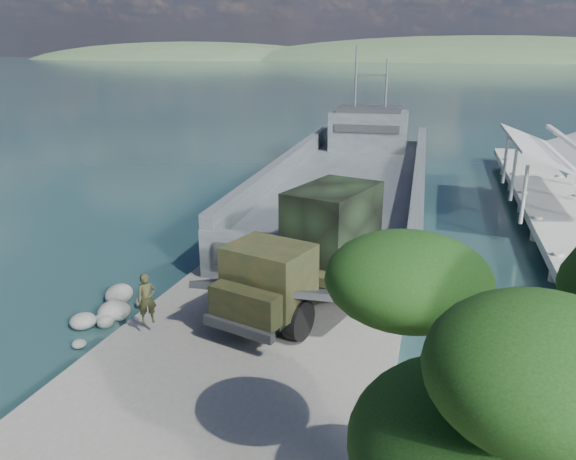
# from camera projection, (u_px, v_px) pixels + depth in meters

# --- Properties ---
(ground) EXTENTS (1400.00, 1400.00, 0.00)m
(ground) POSITION_uv_depth(u_px,v_px,m) (249.00, 357.00, 19.41)
(ground) COLOR #1A3B40
(ground) RESTS_ON ground
(boat_ramp) EXTENTS (10.00, 18.00, 0.50)m
(boat_ramp) POSITION_uv_depth(u_px,v_px,m) (239.00, 366.00, 18.41)
(boat_ramp) COLOR slate
(boat_ramp) RESTS_ON ground
(shoreline_rocks) EXTENTS (3.20, 5.60, 0.90)m
(shoreline_rocks) POSITION_uv_depth(u_px,v_px,m) (99.00, 329.00, 21.38)
(shoreline_rocks) COLOR slate
(shoreline_rocks) RESTS_ON ground
(distant_headlands) EXTENTS (1000.00, 240.00, 48.00)m
(distant_headlands) POSITION_uv_depth(u_px,v_px,m) (493.00, 61.00, 522.23)
(distant_headlands) COLOR #415938
(distant_headlands) RESTS_ON ground
(pier) EXTENTS (6.40, 44.00, 6.10)m
(pier) POSITION_uv_depth(u_px,v_px,m) (560.00, 202.00, 33.00)
(pier) COLOR #B4B3A9
(pier) RESTS_ON ground
(landing_craft) EXTENTS (10.55, 38.42, 11.34)m
(landing_craft) POSITION_uv_depth(u_px,v_px,m) (352.00, 188.00, 39.20)
(landing_craft) COLOR #3E4549
(landing_craft) RESTS_ON ground
(military_truck) EXTENTS (5.34, 9.62, 4.28)m
(military_truck) POSITION_uv_depth(u_px,v_px,m) (313.00, 248.00, 22.30)
(military_truck) COLOR black
(military_truck) RESTS_ON boat_ramp
(soldier) EXTENTS (0.80, 0.76, 1.84)m
(soldier) POSITION_uv_depth(u_px,v_px,m) (148.00, 309.00, 19.83)
(soldier) COLOR black
(soldier) RESTS_ON boat_ramp
(sailboat_near) EXTENTS (2.43, 4.97, 5.82)m
(sailboat_near) POSITION_uv_depth(u_px,v_px,m) (576.00, 185.00, 42.61)
(sailboat_near) COLOR #BABABA
(sailboat_near) RESTS_ON ground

